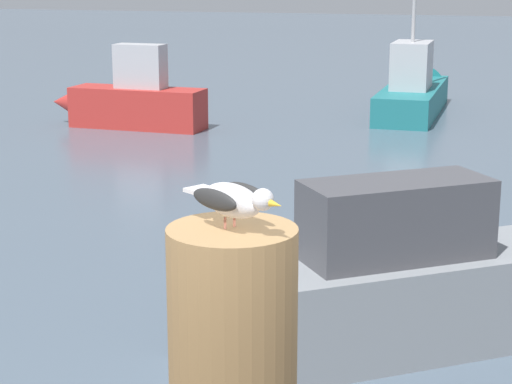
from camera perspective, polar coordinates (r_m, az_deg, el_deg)
The scene contains 5 objects.
mooring_post at distance 2.83m, azimuth -1.45°, elevation -11.38°, with size 0.39×0.39×0.93m, color brown.
seagull at distance 2.63m, azimuth -1.43°, elevation -0.45°, with size 0.36×0.25×0.14m.
boat_red at distance 18.82m, azimuth -8.06°, elevation 5.69°, with size 3.36×0.91×1.70m.
boat_teal at distance 21.15m, azimuth 9.96°, elevation 6.35°, with size 1.19×5.26×5.00m.
boat_grey at distance 8.15m, azimuth 12.14°, elevation -5.61°, with size 4.49×3.70×1.50m.
Camera 1 is at (1.28, -2.93, 3.23)m, focal length 63.75 mm.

